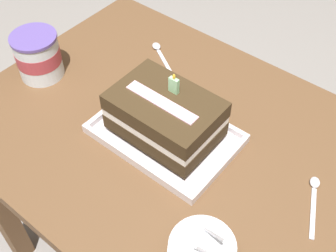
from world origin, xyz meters
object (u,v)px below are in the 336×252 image
(ice_cream_tub, at_px, (38,55))
(serving_spoon_near_tray, at_px, (314,192))
(foil_tray, at_px, (165,135))
(serving_spoon_by_bowls, at_px, (159,51))
(birthday_cake, at_px, (165,115))

(ice_cream_tub, relative_size, serving_spoon_near_tray, 0.86)
(foil_tray, relative_size, serving_spoon_near_tray, 2.25)
(foil_tray, distance_m, serving_spoon_near_tray, 0.36)
(serving_spoon_by_bowls, bearing_deg, birthday_cake, -47.35)
(ice_cream_tub, height_order, serving_spoon_by_bowls, ice_cream_tub)
(ice_cream_tub, xyz_separation_m, serving_spoon_by_bowls, (0.19, 0.28, -0.06))
(serving_spoon_near_tray, height_order, serving_spoon_by_bowls, same)
(foil_tray, xyz_separation_m, serving_spoon_near_tray, (0.35, 0.08, -0.00))
(ice_cream_tub, xyz_separation_m, serving_spoon_near_tray, (0.76, 0.11, -0.06))
(birthday_cake, height_order, serving_spoon_by_bowls, birthday_cake)
(serving_spoon_near_tray, bearing_deg, birthday_cake, -167.65)
(ice_cream_tub, bearing_deg, serving_spoon_by_bowls, 55.64)
(birthday_cake, relative_size, serving_spoon_by_bowls, 1.80)
(foil_tray, relative_size, birthday_cake, 1.36)
(foil_tray, height_order, birthday_cake, birthday_cake)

